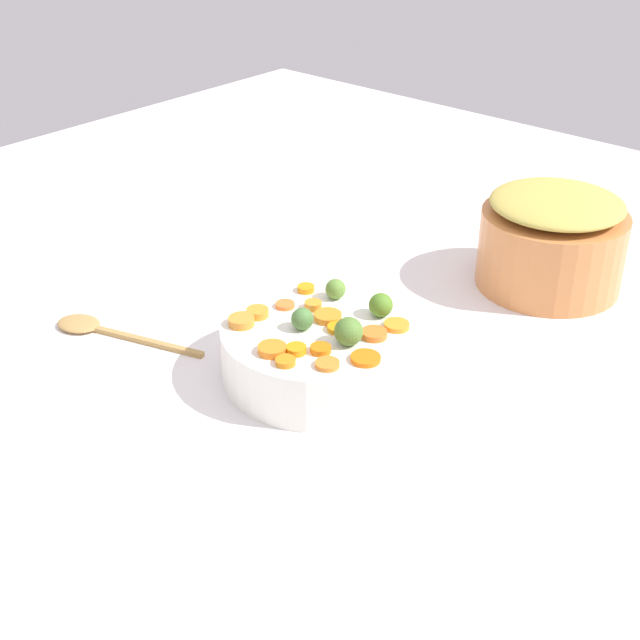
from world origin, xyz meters
TOP-DOWN VIEW (x-y plane):
  - tabletop at (0.00, 0.00)m, footprint 2.40×2.40m
  - serving_bowl_carrots at (0.03, -0.02)m, footprint 0.28×0.28m
  - metal_pot at (0.13, 0.44)m, footprint 0.24×0.24m
  - stuffing_mound at (0.13, 0.44)m, footprint 0.22×0.22m
  - carrot_slice_0 at (-0.05, -0.01)m, footprint 0.03×0.03m
  - carrot_slice_1 at (0.02, -0.00)m, footprint 0.05×0.05m
  - carrot_slice_2 at (0.07, -0.07)m, footprint 0.04×0.04m
  - carrot_slice_3 at (-0.06, -0.09)m, footprint 0.05×0.05m
  - carrot_slice_4 at (0.10, 0.01)m, footprint 0.05×0.05m
  - carrot_slice_5 at (-0.06, -0.06)m, footprint 0.03×0.03m
  - carrot_slice_6 at (-0.01, 0.01)m, footprint 0.03×0.03m
  - carrot_slice_7 at (0.10, -0.09)m, footprint 0.04×0.04m
  - carrot_slice_8 at (0.13, -0.05)m, footprint 0.05×0.05m
  - carrot_slice_9 at (0.05, -0.09)m, footprint 0.03×0.03m
  - carrot_slice_10 at (-0.06, 0.04)m, footprint 0.03×0.03m
  - carrot_slice_11 at (0.06, -0.12)m, footprint 0.04×0.04m
  - carrot_slice_12 at (0.02, -0.11)m, footprint 0.04×0.04m
  - carrot_slice_13 at (0.05, -0.01)m, footprint 0.04×0.04m
  - carrot_slice_14 at (0.11, 0.05)m, footprint 0.05×0.05m
  - brussels_sprout_0 at (0.07, 0.06)m, footprint 0.03×0.03m
  - brussels_sprout_1 at (-0.01, 0.05)m, footprint 0.03×0.03m
  - brussels_sprout_2 at (0.01, -0.04)m, footprint 0.03×0.03m
  - brussels_sprout_3 at (0.09, -0.03)m, footprint 0.04×0.04m
  - wooden_spoon at (-0.32, -0.16)m, footprint 0.26×0.11m

SIDE VIEW (x-z plane):
  - tabletop at x=0.00m, z-range 0.00..0.02m
  - wooden_spoon at x=-0.32m, z-range 0.02..0.03m
  - serving_bowl_carrots at x=0.03m, z-range 0.02..0.10m
  - metal_pot at x=0.13m, z-range 0.02..0.15m
  - carrot_slice_0 at x=-0.05m, z-range 0.10..0.11m
  - carrot_slice_8 at x=0.13m, z-range 0.10..0.11m
  - carrot_slice_7 at x=0.10m, z-range 0.10..0.11m
  - carrot_slice_13 at x=0.05m, z-range 0.10..0.11m
  - carrot_slice_14 at x=0.11m, z-range 0.10..0.11m
  - carrot_slice_11 at x=0.06m, z-range 0.10..0.11m
  - carrot_slice_2 at x=0.07m, z-range 0.10..0.11m
  - carrot_slice_4 at x=0.10m, z-range 0.10..0.11m
  - carrot_slice_10 at x=-0.06m, z-range 0.10..0.11m
  - carrot_slice_1 at x=0.02m, z-range 0.10..0.11m
  - carrot_slice_9 at x=0.05m, z-range 0.10..0.11m
  - carrot_slice_12 at x=0.02m, z-range 0.10..0.11m
  - carrot_slice_5 at x=-0.06m, z-range 0.10..0.11m
  - carrot_slice_6 at x=-0.01m, z-range 0.10..0.11m
  - carrot_slice_3 at x=-0.06m, z-range 0.10..0.11m
  - brussels_sprout_1 at x=-0.01m, z-range 0.10..0.13m
  - brussels_sprout_2 at x=0.01m, z-range 0.10..0.13m
  - brussels_sprout_0 at x=0.07m, z-range 0.10..0.14m
  - brussels_sprout_3 at x=0.09m, z-range 0.10..0.14m
  - stuffing_mound at x=0.13m, z-range 0.15..0.19m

